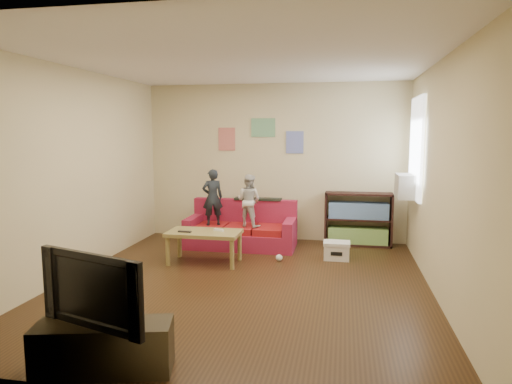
% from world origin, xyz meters
% --- Properties ---
extents(room_shell, '(4.52, 5.02, 2.72)m').
position_xyz_m(room_shell, '(0.00, 0.00, 1.35)').
color(room_shell, '#392311').
rests_on(room_shell, ground).
extents(sofa, '(1.76, 0.81, 0.77)m').
position_xyz_m(sofa, '(-0.44, 1.85, 0.26)').
color(sofa, maroon).
rests_on(sofa, ground).
extents(child_a, '(0.39, 0.34, 0.91)m').
position_xyz_m(child_a, '(-0.89, 1.69, 0.83)').
color(child_a, black).
rests_on(child_a, sofa).
extents(child_b, '(0.49, 0.44, 0.84)m').
position_xyz_m(child_b, '(-0.29, 1.69, 0.79)').
color(child_b, beige).
rests_on(child_b, sofa).
extents(coffee_table, '(1.03, 0.57, 0.47)m').
position_xyz_m(coffee_table, '(-0.75, 0.79, 0.40)').
color(coffee_table, olive).
rests_on(coffee_table, ground).
extents(remote, '(0.20, 0.06, 0.02)m').
position_xyz_m(remote, '(-1.00, 0.67, 0.48)').
color(remote, black).
rests_on(remote, coffee_table).
extents(game_controller, '(0.16, 0.09, 0.03)m').
position_xyz_m(game_controller, '(-0.55, 0.84, 0.48)').
color(game_controller, silver).
rests_on(game_controller, coffee_table).
extents(bookshelf, '(1.10, 0.33, 0.88)m').
position_xyz_m(bookshelf, '(1.44, 2.30, 0.39)').
color(bookshelf, black).
rests_on(bookshelf, ground).
extents(window, '(0.04, 1.08, 1.48)m').
position_xyz_m(window, '(2.22, 1.65, 1.64)').
color(window, white).
rests_on(window, room_shell).
extents(ac_unit, '(0.28, 0.55, 0.35)m').
position_xyz_m(ac_unit, '(2.10, 1.65, 1.08)').
color(ac_unit, '#B7B2A3').
rests_on(ac_unit, window).
extents(artwork_left, '(0.30, 0.01, 0.40)m').
position_xyz_m(artwork_left, '(-0.85, 2.48, 1.75)').
color(artwork_left, '#D87266').
rests_on(artwork_left, room_shell).
extents(artwork_center, '(0.42, 0.01, 0.32)m').
position_xyz_m(artwork_center, '(-0.20, 2.48, 1.95)').
color(artwork_center, '#72B27F').
rests_on(artwork_center, room_shell).
extents(artwork_right, '(0.30, 0.01, 0.38)m').
position_xyz_m(artwork_right, '(0.35, 2.48, 1.70)').
color(artwork_right, '#727FCC').
rests_on(artwork_right, room_shell).
extents(file_box, '(0.39, 0.29, 0.27)m').
position_xyz_m(file_box, '(1.11, 1.34, 0.14)').
color(file_box, white).
rests_on(file_box, ground).
extents(tv_stand, '(1.11, 0.60, 0.40)m').
position_xyz_m(tv_stand, '(-0.63, -2.25, 0.20)').
color(tv_stand, '#322918').
rests_on(tv_stand, ground).
extents(television, '(1.01, 0.44, 0.59)m').
position_xyz_m(television, '(-0.63, -2.25, 0.69)').
color(television, black).
rests_on(television, tv_stand).
extents(tissue, '(0.11, 0.11, 0.10)m').
position_xyz_m(tissue, '(0.29, 1.08, 0.05)').
color(tissue, silver).
rests_on(tissue, ground).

